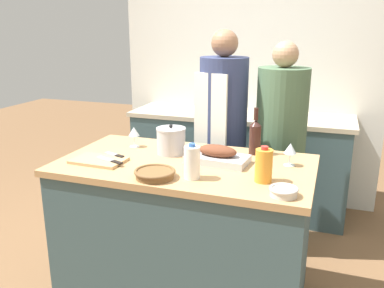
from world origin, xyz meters
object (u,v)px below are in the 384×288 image
object	(u,v)px
roasting_pan	(217,156)
milk_jug	(192,162)
person_cook_guest	(280,140)
wicker_basket	(155,173)
condiment_bottle_short	(273,107)
mixing_bowl	(284,191)
cutting_board	(99,160)
stock_pot	(171,141)
wine_glass_right	(290,149)
juice_jug	(264,165)
condiment_bottle_tall	(218,103)
wine_bottle_green	(255,136)
knife_chef	(111,160)
person_cook_aproned	(223,131)
wine_glass_left	(134,132)
knife_paring	(115,155)

from	to	relation	value
roasting_pan	milk_jug	world-z (taller)	milk_jug
person_cook_guest	wicker_basket	bearing A→B (deg)	-97.45
condiment_bottle_short	mixing_bowl	bearing A→B (deg)	-79.85
cutting_board	stock_pot	bearing A→B (deg)	40.94
person_cook_guest	cutting_board	bearing A→B (deg)	-116.38
wine_glass_right	person_cook_guest	world-z (taller)	person_cook_guest
juice_jug	milk_jug	distance (m)	0.38
milk_jug	mixing_bowl	bearing A→B (deg)	-8.83
wicker_basket	condiment_bottle_tall	size ratio (longest dim) A/B	1.42
condiment_bottle_tall	stock_pot	bearing A→B (deg)	-86.41
stock_pot	person_cook_guest	size ratio (longest dim) A/B	0.12
mixing_bowl	wine_glass_right	bearing A→B (deg)	93.05
wicker_basket	cutting_board	world-z (taller)	wicker_basket
stock_pot	wine_bottle_green	bearing A→B (deg)	18.55
wine_glass_right	condiment_bottle_short	xyz separation A→B (m)	(-0.32, 1.44, -0.04)
stock_pot	juice_jug	size ratio (longest dim) A/B	1.00
cutting_board	knife_chef	size ratio (longest dim) A/B	1.57
stock_pot	mixing_bowl	world-z (taller)	stock_pot
cutting_board	wine_bottle_green	world-z (taller)	wine_bottle_green
condiment_bottle_short	person_cook_aproned	xyz separation A→B (m)	(-0.26, -0.83, -0.05)
condiment_bottle_short	wicker_basket	bearing A→B (deg)	-100.48
wine_bottle_green	person_cook_aproned	size ratio (longest dim) A/B	0.18
cutting_board	wine_glass_left	size ratio (longest dim) A/B	2.30
wine_glass_left	condiment_bottle_tall	distance (m)	1.39
mixing_bowl	wine_bottle_green	size ratio (longest dim) A/B	0.47
roasting_pan	juice_jug	xyz separation A→B (m)	(0.31, -0.22, 0.05)
stock_pot	wine_glass_right	distance (m)	0.75
wine_glass_right	person_cook_guest	xyz separation A→B (m)	(-0.14, 0.68, -0.14)
wicker_basket	mixing_bowl	bearing A→B (deg)	-1.45
milk_jug	condiment_bottle_short	size ratio (longest dim) A/B	1.46
wine_glass_right	stock_pot	bearing A→B (deg)	-179.03
wine_glass_right	condiment_bottle_tall	world-z (taller)	condiment_bottle_tall
wine_glass_left	condiment_bottle_short	distance (m)	1.57
juice_jug	knife_chef	distance (m)	0.91
stock_pot	knife_paring	distance (m)	0.36
wicker_basket	person_cook_aproned	distance (m)	1.07
roasting_pan	wine_glass_left	xyz separation A→B (m)	(-0.63, 0.14, 0.06)
cutting_board	milk_jug	xyz separation A→B (m)	(0.63, -0.07, 0.08)
wicker_basket	juice_jug	distance (m)	0.58
roasting_pan	condiment_bottle_tall	bearing A→B (deg)	105.60
juice_jug	condiment_bottle_tall	xyz separation A→B (m)	(-0.74, 1.73, -0.01)
stock_pot	wine_glass_right	size ratio (longest dim) A/B	1.42
milk_jug	knife_chef	distance (m)	0.55
roasting_pan	knife_chef	world-z (taller)	roasting_pan
wine_glass_left	knife_paring	xyz separation A→B (m)	(-0.00, -0.26, -0.08)
juice_jug	wine_bottle_green	distance (m)	0.49
stock_pot	wine_glass_left	world-z (taller)	stock_pot
condiment_bottle_tall	person_cook_aproned	world-z (taller)	person_cook_aproned
wine_glass_left	knife_chef	size ratio (longest dim) A/B	0.68
juice_jug	wine_glass_right	bearing A→B (deg)	71.71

